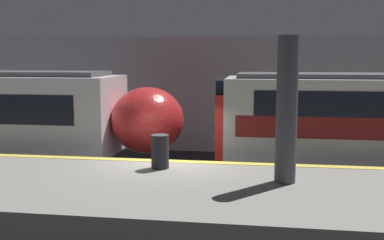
# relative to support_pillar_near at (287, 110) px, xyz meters

# --- Properties ---
(ground_plane) EXTENTS (120.00, 120.00, 0.00)m
(ground_plane) POSITION_rel_support_pillar_near_xyz_m (-3.04, 1.76, -2.76)
(ground_plane) COLOR black
(platform) EXTENTS (40.00, 4.53, 1.16)m
(platform) POSITION_rel_support_pillar_near_xyz_m (-3.04, -0.50, -2.19)
(platform) COLOR gray
(platform) RESTS_ON ground
(station_rear_barrier) EXTENTS (50.00, 0.15, 4.77)m
(station_rear_barrier) POSITION_rel_support_pillar_near_xyz_m (-3.04, 8.48, -0.38)
(station_rear_barrier) COLOR #939399
(station_rear_barrier) RESTS_ON ground
(support_pillar_near) EXTENTS (0.47, 0.47, 3.24)m
(support_pillar_near) POSITION_rel_support_pillar_near_xyz_m (0.00, 0.00, 0.00)
(support_pillar_near) COLOR #47474C
(support_pillar_near) RESTS_ON platform
(trash_bin) EXTENTS (0.44, 0.44, 0.85)m
(trash_bin) POSITION_rel_support_pillar_near_xyz_m (-3.04, 0.83, -1.19)
(trash_bin) COLOR #232328
(trash_bin) RESTS_ON platform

